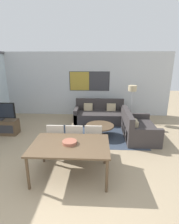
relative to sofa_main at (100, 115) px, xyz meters
name	(u,v)px	position (x,y,z in m)	size (l,w,h in m)	color
ground_plane	(56,203)	(-0.82, -4.38, -0.28)	(24.00, 24.00, 0.00)	#9E896B
wall_back	(82,84)	(-0.80, 0.93, 1.13)	(7.83, 0.09, 2.80)	silver
area_rug	(100,136)	(0.00, -1.46, -0.28)	(2.92, 1.88, 0.01)	#333D4C
sofa_main	(100,115)	(0.00, 0.00, 0.00)	(2.02, 0.99, 0.89)	#383333
sofa_side	(137,129)	(1.21, -1.51, 0.00)	(0.99, 1.60, 0.89)	#383333
coffee_table	(100,128)	(0.00, -1.46, 0.01)	(0.93, 0.93, 0.39)	brown
dining_table	(70,147)	(-0.65, -3.57, 0.41)	(1.66, 1.09, 0.76)	brown
dining_chair_left	(57,138)	(-1.13, -2.80, 0.23)	(0.46, 0.46, 0.93)	#B2A899
dining_chair_centre	(75,139)	(-0.65, -2.80, 0.23)	(0.46, 0.46, 0.93)	#B2A899
dining_chair_right	(93,139)	(-0.18, -2.79, 0.23)	(0.46, 0.46, 0.93)	#B2A899
fruit_bowl	(70,142)	(-0.67, -3.55, 0.52)	(0.31, 0.31, 0.07)	#995642
floor_lamp	(132,91)	(1.28, 0.04, 0.98)	(0.33, 0.33, 1.50)	#2D2D33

